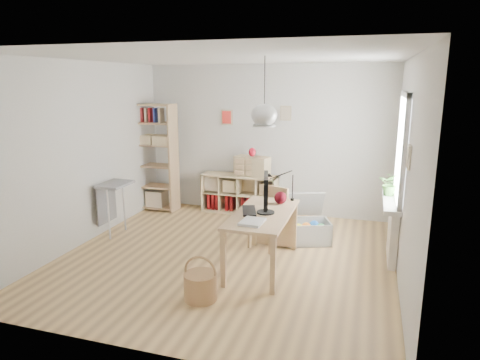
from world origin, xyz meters
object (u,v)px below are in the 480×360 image
(cube_shelf, at_px, (239,196))
(monitor, at_px, (266,192))
(desk, at_px, (263,219))
(chair, at_px, (270,213))
(drawer_chest, at_px, (252,166))
(storage_chest, at_px, (307,226))
(tall_bookshelf, at_px, (155,153))

(cube_shelf, height_order, monitor, monitor)
(cube_shelf, bearing_deg, desk, -65.39)
(monitor, bearing_deg, chair, 85.11)
(cube_shelf, height_order, drawer_chest, drawer_chest)
(desk, xyz_separation_m, storage_chest, (0.42, 1.11, -0.43))
(cube_shelf, distance_m, drawer_chest, 0.66)
(cube_shelf, xyz_separation_m, monitor, (1.06, -2.24, 0.73))
(tall_bookshelf, bearing_deg, desk, -37.01)
(cube_shelf, xyz_separation_m, chair, (0.94, -1.50, 0.21))
(tall_bookshelf, height_order, monitor, tall_bookshelf)
(desk, bearing_deg, chair, 96.05)
(desk, xyz_separation_m, monitor, (0.04, -0.01, 0.37))
(desk, height_order, monitor, monitor)
(desk, height_order, tall_bookshelf, tall_bookshelf)
(desk, bearing_deg, drawer_chest, 109.04)
(desk, relative_size, chair, 1.68)
(cube_shelf, distance_m, tall_bookshelf, 1.77)
(monitor, bearing_deg, desk, 146.72)
(desk, distance_m, cube_shelf, 2.48)
(storage_chest, height_order, drawer_chest, drawer_chest)
(storage_chest, bearing_deg, tall_bookshelf, 144.01)
(desk, relative_size, storage_chest, 1.61)
(chair, relative_size, drawer_chest, 1.43)
(desk, bearing_deg, monitor, -19.60)
(desk, xyz_separation_m, cube_shelf, (-1.02, 2.23, -0.36))
(desk, distance_m, monitor, 0.38)
(storage_chest, bearing_deg, chair, -162.89)
(cube_shelf, bearing_deg, storage_chest, -37.73)
(chair, height_order, monitor, monitor)
(storage_chest, bearing_deg, desk, -131.26)
(chair, distance_m, drawer_chest, 1.66)
(tall_bookshelf, distance_m, monitor, 3.28)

